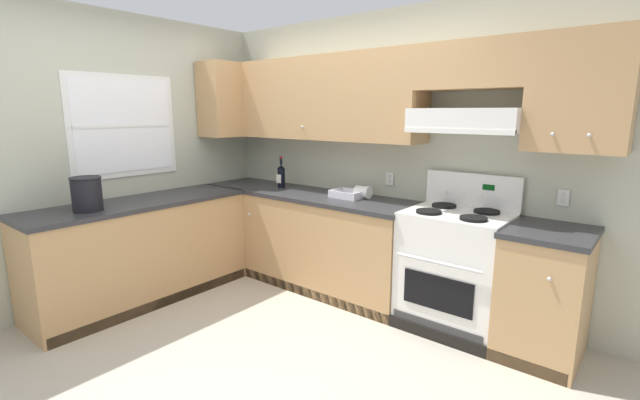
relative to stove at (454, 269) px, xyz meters
The scene contains 10 objects.
ground_plane 1.77m from the stove, 132.52° to the right, with size 7.04×7.04×0.00m, color #B2AA99.
wall_back 1.28m from the stove, 160.06° to the left, with size 4.68×0.57×2.55m.
wall_left 3.05m from the stove, 159.47° to the right, with size 0.47×4.00×2.55m.
counter_back_run 1.13m from the stove, behind, with size 3.60×0.65×0.91m.
counter_left_run 2.70m from the stove, 152.25° to the right, with size 0.63×1.91×0.91m.
stove is the anchor object (origin of this frame).
wine_bottle 1.98m from the stove, behind, with size 0.08×0.08×0.32m.
bowl 1.15m from the stove, behind, with size 0.29×0.23×0.07m.
bucket 2.94m from the stove, 143.94° to the right, with size 0.23×0.23×0.27m.
paper_towel_roll 1.05m from the stove, behind, with size 0.14×0.11×0.11m.
Camera 1 is at (2.36, -1.90, 1.68)m, focal length 24.45 mm.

